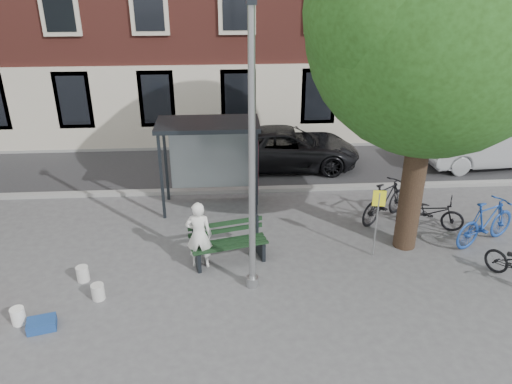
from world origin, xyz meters
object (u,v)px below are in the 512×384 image
Objects in this scene: bike_b at (486,222)px; notice_sign at (378,210)px; bus_shelter at (222,144)px; bench at (228,244)px; lamppost at (252,173)px; bike_a at (430,212)px; car_silver at (489,146)px; car_dark at (287,148)px; painter at (199,235)px; bike_d at (385,201)px.

bike_b is 1.15× the size of notice_sign.
bench is (0.09, -3.00, -1.48)m from bus_shelter.
bench is at bearing 115.04° from lamppost.
bench is at bearing -169.92° from notice_sign.
bike_a is at bearing 25.78° from lamppost.
car_dark is at bearing 81.79° from car_silver.
bike_b is (6.58, 0.38, 0.18)m from bench.
notice_sign is at bearing 19.42° from lamppost.
bike_b is at bearing -138.69° from car_dark.
car_silver is at bearing 16.98° from bench.
notice_sign reaches higher than painter.
bench is 6.32m from car_dark.
bus_shelter reaches higher than car_silver.
bike_a is 5.59m from car_silver.
bus_shelter is 3.42m from painter.
notice_sign reaches higher than bike_d.
car_dark is at bearing -111.25° from painter.
car_dark is 1.08× the size of car_silver.
lamppost is 1.33× the size of car_silver.
bus_shelter is 3.89m from car_dark.
lamppost is 6.01m from bike_a.
painter is 7.29m from bike_b.
painter reaches higher than car_dark.
lamppost is at bearing 146.50° from painter.
lamppost is at bearing 141.28° from bike_a.
car_dark reaches higher than bike_b.
notice_sign is at bearing -39.43° from bus_shelter.
lamppost reaches higher than painter.
bike_d is 0.43× the size of car_silver.
bike_b reaches higher than bench.
bus_shelter is 9.68m from car_silver.
car_silver is 7.88m from notice_sign.
bike_a is 0.90× the size of bike_d.
car_silver is at bearing -90.76° from car_dark.
bus_shelter is 1.60× the size of notice_sign.
bench is at bearing -160.47° from painter.
bike_d is at bearing -15.12° from bus_shelter.
bike_d is (4.47, -1.21, -1.33)m from bus_shelter.
car_silver reaches higher than bike_d.
car_silver is (4.80, 3.71, 0.16)m from bike_d.
notice_sign reaches higher than car_silver.
bus_shelter is 3.35m from bench.
bike_d is 4.70m from car_dark.
bike_d is 0.40× the size of car_dark.
bus_shelter is at bearing 43.69° from bike_b.
bus_shelter is at bearing 77.84° from bench.
lamppost is 2.64m from bench.
notice_sign is (1.43, -5.96, 0.57)m from car_dark.
bike_a is 0.86× the size of bike_b.
bus_shelter reaches higher than car_dark.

